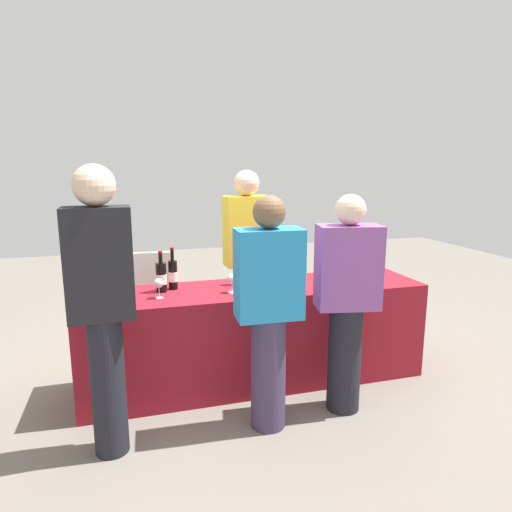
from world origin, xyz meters
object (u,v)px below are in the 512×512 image
Objects in this scene: wine_bottle_2 at (240,270)px; wine_bottle_3 at (260,269)px; menu_board at (147,298)px; wine_bottle_1 at (173,274)px; guest_2 at (347,299)px; ice_bucket at (351,265)px; wine_bottle_0 at (161,277)px; server_pouring at (247,256)px; guest_1 at (269,308)px; wine_glass_0 at (159,284)px; guest_0 at (102,301)px; wine_glass_1 at (232,279)px; wine_glass_2 at (259,278)px.

wine_bottle_3 is at bearing -8.32° from wine_bottle_2.
menu_board is (-0.86, 0.97, -0.45)m from wine_bottle_3.
guest_2 is (1.11, -0.72, -0.08)m from wine_bottle_1.
wine_bottle_3 is 1.52× the size of ice_bucket.
wine_bottle_1 is (0.09, 0.05, 0.00)m from wine_bottle_0.
guest_1 is at bearing 77.90° from server_pouring.
wine_bottle_3 is 0.83m from wine_glass_0.
guest_0 is (-0.35, -0.56, 0.07)m from wine_glass_0.
menu_board is at bearing 79.39° from guest_0.
guest_0 is (-2.00, -0.79, 0.08)m from ice_bucket.
server_pouring is at bearing 38.27° from wine_glass_0.
wine_bottle_0 is 0.97× the size of wine_bottle_2.
wine_glass_0 is (-0.03, -0.16, -0.01)m from wine_bottle_0.
wine_bottle_3 is at bearing 79.88° from guest_1.
wine_bottle_2 reaches higher than wine_glass_1.
guest_2 reaches higher than ice_bucket.
ice_bucket reaches higher than wine_glass_2.
wine_bottle_2 is (0.53, -0.01, 0.00)m from wine_bottle_1.
wine_bottle_3 is 1.38m from menu_board.
ice_bucket is at bearing 20.89° from guest_0.
ice_bucket is 1.98m from menu_board.
wine_bottle_1 reaches higher than wine_bottle_0.
wine_bottle_0 is 0.19× the size of server_pouring.
wine_bottle_2 is 1.48× the size of ice_bucket.
guest_0 is 1.59m from guest_2.
menu_board is at bearing -33.23° from server_pouring.
wine_bottle_1 is 2.13× the size of wine_glass_2.
wine_glass_2 is 0.68m from guest_2.
wine_bottle_0 is 1.09m from menu_board.
wine_glass_0 is at bearing -100.39° from wine_bottle_0.
guest_2 is at bearing -119.64° from ice_bucket.
wine_bottle_2 is 2.11× the size of wine_glass_2.
wine_glass_0 is at bearing 178.98° from wine_glass_1.
guest_0 is 1.01m from guest_1.
guest_1 reaches higher than wine_glass_0.
wine_glass_1 is at bearing -57.08° from menu_board.
guest_0 reaches higher than guest_2.
server_pouring is at bearing 66.30° from wine_glass_1.
wine_bottle_0 is 0.95m from guest_1.
wine_bottle_0 is at bearing 27.92° from server_pouring.
wine_bottle_3 is 2.28× the size of wine_glass_1.
wine_glass_1 is 0.72m from server_pouring.
ice_bucket is (1.52, 0.01, -0.02)m from wine_bottle_1.
menu_board is at bearing 100.48° from wine_bottle_1.
wine_glass_2 is 0.53m from guest_1.
wine_bottle_0 is 1.37m from guest_2.
guest_2 reaches higher than wine_glass_1.
wine_glass_0 is at bearing 141.57° from guest_1.
wine_bottle_0 is 0.53m from wine_glass_1.
wine_bottle_3 is 0.20× the size of server_pouring.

